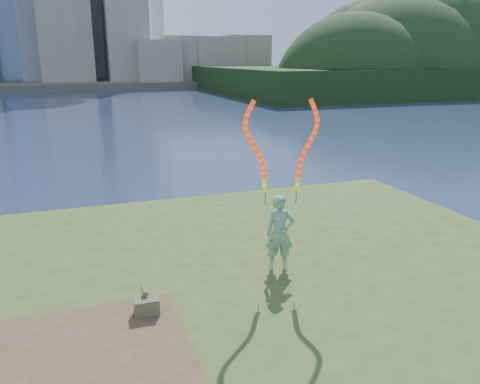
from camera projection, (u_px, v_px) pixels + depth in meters
name	position (u px, v px, depth m)	size (l,w,h in m)	color
ground	(181.00, 287.00, 11.40)	(320.00, 320.00, 0.00)	#1A2741
grassy_knoll	(206.00, 323.00, 9.23)	(20.00, 18.00, 0.80)	#364518
dirt_patch	(89.00, 351.00, 7.57)	(3.20, 3.00, 0.02)	#47331E
far_shore	(80.00, 82.00, 97.27)	(320.00, 40.00, 1.20)	#4D4738
wooded_hill	(430.00, 88.00, 84.88)	(78.00, 50.00, 63.00)	black
woman_with_ribbons	(280.00, 210.00, 10.20)	(2.04, 0.63, 4.09)	#268035
canvas_bag	(147.00, 305.00, 8.64)	(0.46, 0.52, 0.43)	#4E502B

